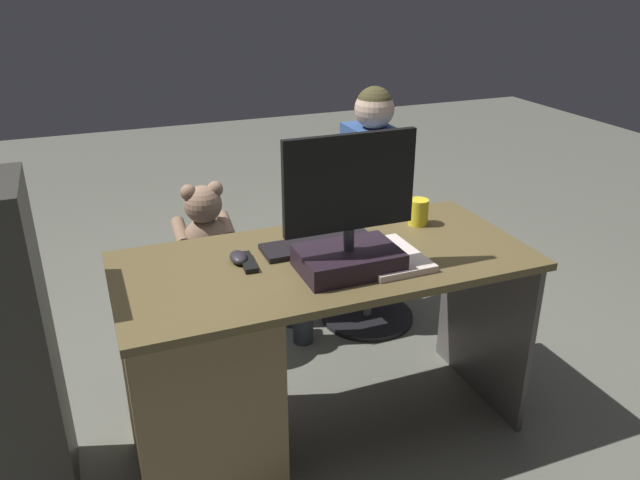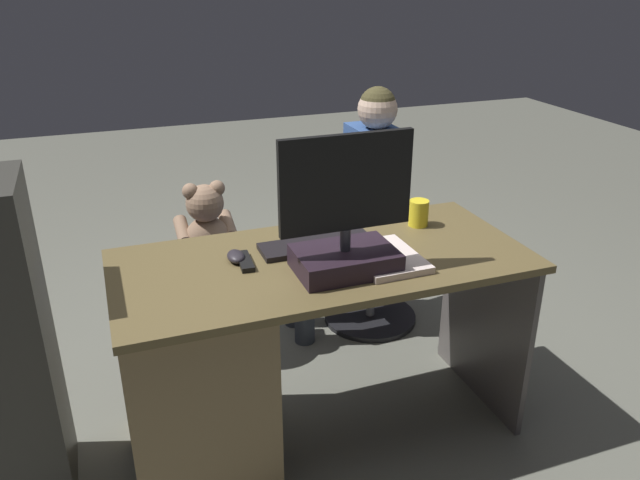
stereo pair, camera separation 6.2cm
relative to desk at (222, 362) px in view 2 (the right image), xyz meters
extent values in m
plane|color=#636458|center=(-0.38, -0.38, -0.41)|extent=(10.00, 10.00, 0.00)
cube|color=brown|center=(-0.38, 0.00, 0.34)|extent=(1.46, 0.67, 0.03)
cube|color=olive|center=(0.10, 0.00, -0.04)|extent=(0.47, 0.62, 0.73)
cube|color=#524C4A|center=(-1.09, 0.00, -0.04)|extent=(0.02, 0.61, 0.73)
cube|color=black|center=(-0.42, 0.12, 0.39)|extent=(0.34, 0.23, 0.08)
cylinder|color=#333338|center=(-0.42, 0.12, 0.46)|extent=(0.04, 0.04, 0.08)
cube|color=black|center=(-0.42, 0.12, 0.66)|extent=(0.45, 0.02, 0.32)
cube|color=#19598C|center=(-0.42, 0.10, 0.66)|extent=(0.41, 0.00, 0.29)
cube|color=black|center=(-0.39, -0.09, 0.36)|extent=(0.42, 0.14, 0.02)
ellipsoid|color=#28232A|center=(-0.09, -0.08, 0.37)|extent=(0.06, 0.10, 0.04)
cylinder|color=yellow|center=(-0.84, -0.15, 0.40)|extent=(0.08, 0.08, 0.10)
cube|color=black|center=(-0.11, -0.05, 0.36)|extent=(0.05, 0.15, 0.02)
cube|color=silver|center=(-0.58, 0.10, 0.36)|extent=(0.22, 0.30, 0.02)
cylinder|color=black|center=(-0.10, -0.72, -0.39)|extent=(0.52, 0.52, 0.03)
cylinder|color=gray|center=(-0.10, -0.72, -0.19)|extent=(0.04, 0.04, 0.38)
cylinder|color=#353695|center=(-0.10, -0.72, 0.03)|extent=(0.40, 0.40, 0.06)
ellipsoid|color=#917058|center=(-0.10, -0.72, 0.16)|extent=(0.20, 0.17, 0.22)
sphere|color=#917058|center=(-0.10, -0.72, 0.34)|extent=(0.17, 0.17, 0.17)
sphere|color=beige|center=(-0.10, -0.79, 0.33)|extent=(0.06, 0.06, 0.06)
sphere|color=#917058|center=(-0.16, -0.72, 0.40)|extent=(0.07, 0.07, 0.07)
sphere|color=#917058|center=(-0.04, -0.72, 0.40)|extent=(0.07, 0.07, 0.07)
cylinder|color=#917058|center=(-0.20, -0.76, 0.21)|extent=(0.06, 0.16, 0.11)
cylinder|color=#917058|center=(0.00, -0.76, 0.21)|extent=(0.06, 0.16, 0.11)
cylinder|color=#917058|center=(-0.15, -0.84, 0.09)|extent=(0.07, 0.13, 0.07)
cylinder|color=#917058|center=(-0.04, -0.84, 0.09)|extent=(0.07, 0.13, 0.07)
cylinder|color=black|center=(-0.91, -0.71, -0.39)|extent=(0.48, 0.48, 0.03)
cylinder|color=gray|center=(-0.91, -0.71, -0.19)|extent=(0.04, 0.04, 0.38)
cylinder|color=#54435A|center=(-0.91, -0.71, 0.03)|extent=(0.38, 0.38, 0.06)
cube|color=#33518A|center=(-0.91, -0.71, 0.33)|extent=(0.20, 0.32, 0.55)
sphere|color=#C5A58E|center=(-0.91, -0.71, 0.69)|extent=(0.18, 0.18, 0.18)
sphere|color=#423C22|center=(-0.91, -0.71, 0.71)|extent=(0.17, 0.17, 0.17)
cylinder|color=#33518A|center=(-0.75, -0.52, 0.41)|extent=(0.43, 0.08, 0.25)
cylinder|color=#33518A|center=(-0.76, -0.91, 0.41)|extent=(0.43, 0.08, 0.25)
cylinder|color=#343A45|center=(-0.72, -0.63, 0.08)|extent=(0.39, 0.11, 0.11)
cylinder|color=#343A45|center=(-0.52, -0.63, -0.17)|extent=(0.10, 0.10, 0.46)
cylinder|color=#343A45|center=(-0.72, -0.80, 0.08)|extent=(0.39, 0.11, 0.11)
cylinder|color=#343A45|center=(-0.52, -0.80, -0.17)|extent=(0.10, 0.10, 0.46)
camera|label=1|loc=(0.37, 1.86, 1.30)|focal=35.33mm
camera|label=2|loc=(0.31, 1.88, 1.30)|focal=35.33mm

